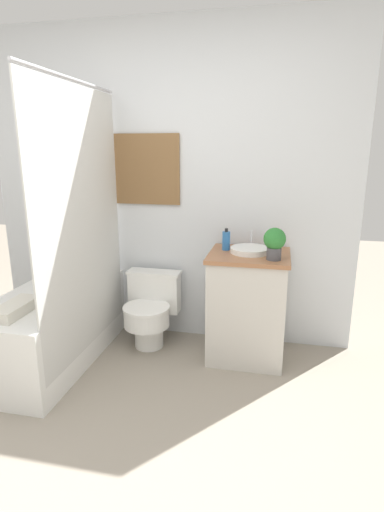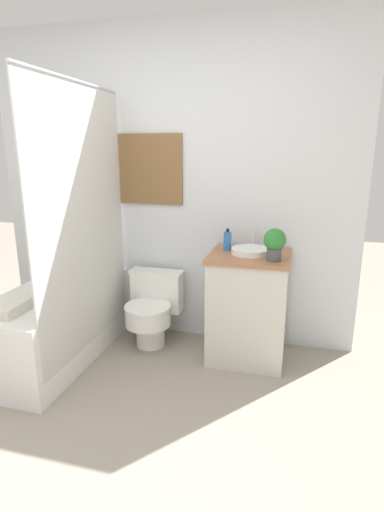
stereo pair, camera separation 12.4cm
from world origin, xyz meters
name	(u,v)px [view 2 (the right image)]	position (x,y,z in m)	size (l,w,h in m)	color
ground_plane	(47,500)	(0.00, 0.00, 0.00)	(12.00, 12.00, 0.00)	gray
wall_back	(169,187)	(0.00, 1.85, 1.25)	(3.01, 0.07, 2.50)	silver
shower_area	(57,318)	(-0.68, 1.17, 0.32)	(0.61, 1.30, 1.98)	white
toilet	(152,308)	(-0.07, 1.58, 0.30)	(0.44, 0.48, 0.58)	white
vanity	(248,307)	(0.71, 1.55, 0.41)	(0.58, 0.53, 0.82)	beige
sink	(251,251)	(0.71, 1.57, 0.84)	(0.28, 0.32, 0.13)	white
soap_bottle	(227,241)	(0.53, 1.62, 0.89)	(0.06, 0.06, 0.16)	#2D6BB2
potted_plant	(275,243)	(0.88, 1.41, 0.94)	(0.15, 0.15, 0.22)	#4C4C51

